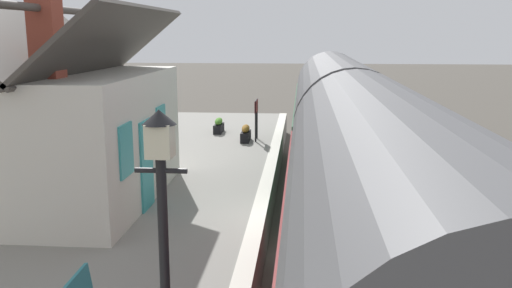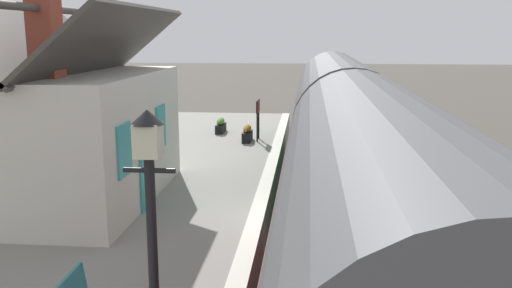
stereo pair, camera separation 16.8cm
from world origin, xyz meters
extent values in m
plane|color=#4C473F|center=(0.00, 0.00, 0.00)|extent=(160.00, 160.00, 0.00)
cube|color=gray|center=(0.00, 4.40, 0.49)|extent=(32.00, 6.79, 0.99)
cube|color=beige|center=(0.00, 1.18, 0.99)|extent=(32.00, 0.36, 0.02)
cube|color=gray|center=(0.00, -1.62, 0.07)|extent=(52.00, 0.08, 0.14)
cube|color=gray|center=(0.00, -0.18, 0.07)|extent=(52.00, 0.08, 0.14)
cube|color=black|center=(5.72, -0.90, 0.35)|extent=(9.77, 2.29, 0.70)
cube|color=#1E4C2D|center=(5.72, -0.90, 1.85)|extent=(10.62, 2.70, 2.30)
cylinder|color=#515154|center=(5.72, -0.90, 3.00)|extent=(10.62, 2.65, 2.65)
cube|color=black|center=(5.72, 0.47, 2.14)|extent=(9.03, 0.03, 0.80)
cylinder|color=black|center=(8.91, -0.90, 0.35)|extent=(0.70, 2.16, 0.70)
cylinder|color=black|center=(2.54, -0.90, 0.35)|extent=(0.70, 2.16, 0.70)
cube|color=black|center=(11.05, -0.90, 2.25)|extent=(0.04, 2.16, 0.90)
cylinder|color=#F2EDCC|center=(11.07, -0.90, 1.27)|extent=(0.06, 0.24, 0.24)
cube|color=red|center=(11.11, -0.90, 0.82)|extent=(0.16, 2.56, 0.24)
cube|color=maroon|center=(-4.68, -0.90, 1.85)|extent=(9.17, 2.70, 2.30)
cylinder|color=#515154|center=(-4.68, -0.90, 3.00)|extent=(9.17, 2.65, 2.65)
cube|color=black|center=(-4.68, 0.47, 2.14)|extent=(7.80, 0.03, 0.80)
cylinder|color=black|center=(-1.92, -0.90, 0.35)|extent=(0.70, 2.16, 0.70)
cube|color=silver|center=(0.95, 5.57, 2.55)|extent=(5.88, 3.47, 3.13)
cube|color=#47423D|center=(0.95, 4.71, 4.83)|extent=(6.38, 1.99, 1.67)
cube|color=#47423D|center=(0.95, 6.44, 4.83)|extent=(6.38, 1.99, 1.67)
cylinder|color=#47423D|center=(0.95, 5.57, 5.55)|extent=(6.38, 0.16, 0.16)
cube|color=brown|center=(-0.43, 5.57, 5.25)|extent=(0.56, 0.56, 2.26)
cube|color=teal|center=(0.49, 3.82, 2.04)|extent=(0.90, 0.06, 2.10)
cube|color=teal|center=(-0.91, 3.82, 2.69)|extent=(0.80, 0.05, 1.10)
cube|color=teal|center=(1.89, 3.82, 2.69)|extent=(0.80, 0.05, 1.10)
cube|color=teal|center=(9.81, 7.09, 1.15)|extent=(0.75, 0.32, 0.33)
ellipsoid|color=#3D8438|center=(9.81, 7.09, 1.43)|extent=(0.68, 0.29, 0.29)
cube|color=black|center=(10.40, 3.66, 1.16)|extent=(1.02, 0.32, 0.36)
ellipsoid|color=#4C8C2D|center=(10.40, 3.66, 1.46)|extent=(0.92, 0.29, 0.29)
cube|color=black|center=(8.66, 2.35, 1.17)|extent=(1.01, 0.32, 0.38)
ellipsoid|color=olive|center=(8.66, 2.35, 1.48)|extent=(0.91, 0.29, 0.29)
cylinder|color=black|center=(8.90, 6.48, 1.16)|extent=(0.39, 0.39, 0.36)
ellipsoid|color=#4C8C2D|center=(8.90, 6.48, 1.50)|extent=(0.44, 0.44, 0.48)
cone|color=#E45E53|center=(8.90, 6.48, 1.65)|extent=(0.10, 0.10, 0.18)
cylinder|color=black|center=(-6.65, 1.54, 3.78)|extent=(0.05, 0.50, 0.05)
cube|color=beige|center=(-6.65, 1.54, 4.07)|extent=(0.24, 0.24, 0.32)
cone|color=black|center=(-6.65, 1.54, 4.29)|extent=(0.32, 0.32, 0.14)
cylinder|color=black|center=(8.60, 1.96, 1.54)|extent=(0.06, 0.06, 1.10)
cylinder|color=black|center=(9.20, 1.96, 1.54)|extent=(0.06, 0.06, 1.10)
cube|color=maroon|center=(8.90, 1.96, 2.31)|extent=(0.90, 0.06, 0.44)
cube|color=black|center=(8.90, 1.96, 2.31)|extent=(0.96, 0.03, 0.50)
cylinder|color=#4C3828|center=(13.43, 13.65, 1.38)|extent=(0.32, 0.32, 2.76)
ellipsoid|color=olive|center=(13.43, 13.65, 3.73)|extent=(3.05, 2.80, 2.78)
camera|label=1|loc=(-11.48, 0.23, 5.06)|focal=37.90mm
camera|label=2|loc=(-11.47, 0.06, 5.06)|focal=37.90mm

